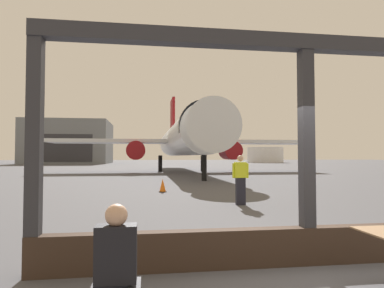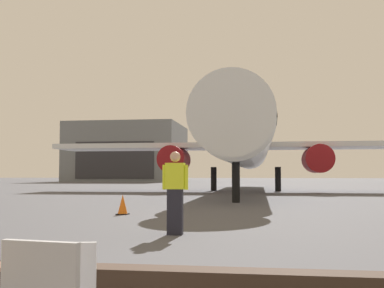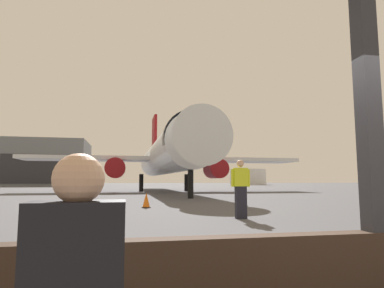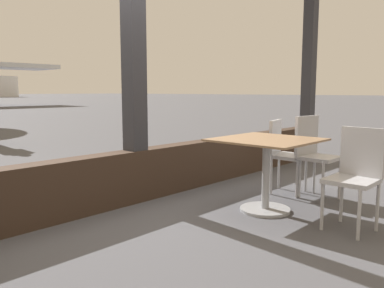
{
  "view_description": "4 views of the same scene",
  "coord_description": "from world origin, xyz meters",
  "px_view_note": "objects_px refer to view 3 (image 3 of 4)",
  "views": [
    {
      "loc": [
        -2.56,
        -4.98,
        1.71
      ],
      "look_at": [
        0.77,
        18.67,
        2.6
      ],
      "focal_mm": 30.86,
      "sensor_mm": 36.0,
      "label": 1
    },
    {
      "loc": [
        2.51,
        -3.39,
        1.27
      ],
      "look_at": [
        -0.67,
        18.64,
        2.7
      ],
      "focal_mm": 43.74,
      "sensor_mm": 36.0,
      "label": 2
    },
    {
      "loc": [
        -2.65,
        -3.16,
        1.12
      ],
      "look_at": [
        0.73,
        13.51,
        3.0
      ],
      "focal_mm": 30.98,
      "sensor_mm": 36.0,
      "label": 3
    },
    {
      "loc": [
        -2.85,
        -3.48,
        1.24
      ],
      "look_at": [
        -0.11,
        -0.96,
        0.75
      ],
      "focal_mm": 37.38,
      "sensor_mm": 36.0,
      "label": 4
    }
  ],
  "objects_px": {
    "distant_hangar": "(45,163)",
    "fuel_storage_tank": "(248,177)",
    "airplane": "(166,156)",
    "traffic_cone": "(146,201)",
    "seated_passenger": "(71,285)",
    "ground_crew_worker": "(241,188)"
  },
  "relations": [
    {
      "from": "traffic_cone",
      "to": "distant_hangar",
      "type": "xyz_separation_m",
      "value": [
        -18.81,
        66.4,
        4.7
      ]
    },
    {
      "from": "seated_passenger",
      "to": "airplane",
      "type": "distance_m",
      "value": 32.24
    },
    {
      "from": "ground_crew_worker",
      "to": "distant_hangar",
      "type": "distance_m",
      "value": 74.21
    },
    {
      "from": "distant_hangar",
      "to": "fuel_storage_tank",
      "type": "relative_size",
      "value": 1.92
    },
    {
      "from": "distant_hangar",
      "to": "fuel_storage_tank",
      "type": "distance_m",
      "value": 50.68
    },
    {
      "from": "seated_passenger",
      "to": "distant_hangar",
      "type": "relative_size",
      "value": 0.07
    },
    {
      "from": "fuel_storage_tank",
      "to": "ground_crew_worker",
      "type": "bearing_deg",
      "value": -111.14
    },
    {
      "from": "airplane",
      "to": "distant_hangar",
      "type": "relative_size",
      "value": 1.77
    },
    {
      "from": "traffic_cone",
      "to": "fuel_storage_tank",
      "type": "relative_size",
      "value": 0.06
    },
    {
      "from": "traffic_cone",
      "to": "seated_passenger",
      "type": "bearing_deg",
      "value": -95.13
    },
    {
      "from": "seated_passenger",
      "to": "ground_crew_worker",
      "type": "xyz_separation_m",
      "value": [
        3.62,
        7.9,
        0.23
      ]
    },
    {
      "from": "seated_passenger",
      "to": "fuel_storage_tank",
      "type": "bearing_deg",
      "value": 68.53
    },
    {
      "from": "distant_hangar",
      "to": "fuel_storage_tank",
      "type": "xyz_separation_m",
      "value": [
        50.41,
        4.32,
        -2.92
      ]
    },
    {
      "from": "airplane",
      "to": "ground_crew_worker",
      "type": "bearing_deg",
      "value": -91.7
    },
    {
      "from": "seated_passenger",
      "to": "ground_crew_worker",
      "type": "height_order",
      "value": "ground_crew_worker"
    },
    {
      "from": "airplane",
      "to": "traffic_cone",
      "type": "height_order",
      "value": "airplane"
    },
    {
      "from": "traffic_cone",
      "to": "distant_hangar",
      "type": "height_order",
      "value": "distant_hangar"
    },
    {
      "from": "seated_passenger",
      "to": "ground_crew_worker",
      "type": "relative_size",
      "value": 0.71
    },
    {
      "from": "ground_crew_worker",
      "to": "fuel_storage_tank",
      "type": "distance_m",
      "value": 80.72
    },
    {
      "from": "ground_crew_worker",
      "to": "traffic_cone",
      "type": "relative_size",
      "value": 2.79
    },
    {
      "from": "airplane",
      "to": "ground_crew_worker",
      "type": "relative_size",
      "value": 18.91
    },
    {
      "from": "distant_hangar",
      "to": "airplane",
      "type": "bearing_deg",
      "value": -64.93
    }
  ]
}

